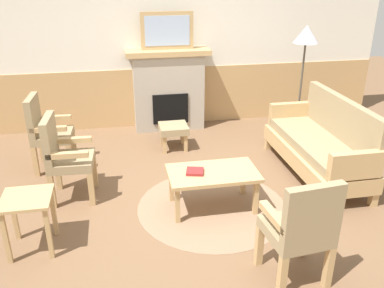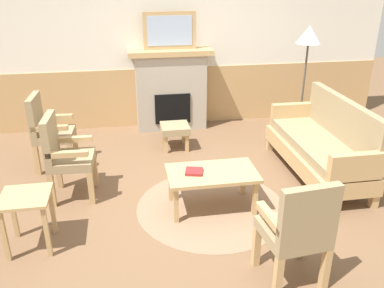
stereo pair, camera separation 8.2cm
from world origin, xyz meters
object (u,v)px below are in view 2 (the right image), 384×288
at_px(coffee_table, 212,176).
at_px(side_table, 27,207).
at_px(armchair_by_window_left, 48,129).
at_px(book_on_table, 194,171).
at_px(framed_picture, 170,31).
at_px(armchair_near_fireplace, 64,153).
at_px(fireplace, 171,89).
at_px(floor_lamp_by_couch, 308,42).
at_px(couch, 321,146).
at_px(footstool, 175,130).
at_px(armchair_front_left, 298,228).

distance_m(coffee_table, side_table, 1.85).
bearing_deg(armchair_by_window_left, book_on_table, -38.51).
distance_m(framed_picture, armchair_near_fireplace, 2.66).
distance_m(framed_picture, coffee_table, 2.78).
bearing_deg(fireplace, coffee_table, -87.06).
height_order(coffee_table, armchair_near_fireplace, armchair_near_fireplace).
xyz_separation_m(book_on_table, floor_lamp_by_couch, (2.00, 1.82, 1.00)).
bearing_deg(coffee_table, fireplace, 92.94).
relative_size(couch, armchair_by_window_left, 1.84).
height_order(couch, side_table, couch).
height_order(fireplace, armchair_near_fireplace, fireplace).
distance_m(book_on_table, armchair_near_fireplace, 1.47).
bearing_deg(side_table, coffee_table, 11.80).
height_order(side_table, floor_lamp_by_couch, floor_lamp_by_couch).
xyz_separation_m(fireplace, footstool, (-0.05, -0.85, -0.37)).
bearing_deg(coffee_table, side_table, -168.20).
height_order(fireplace, footstool, fireplace).
bearing_deg(book_on_table, side_table, -166.56).
xyz_separation_m(couch, footstool, (-1.70, 1.12, -0.11)).
bearing_deg(coffee_table, armchair_by_window_left, 144.35).
xyz_separation_m(footstool, floor_lamp_by_couch, (1.98, 0.17, 1.17)).
bearing_deg(armchair_front_left, floor_lamp_by_couch, 65.89).
bearing_deg(armchair_near_fireplace, coffee_table, -18.35).
relative_size(book_on_table, armchair_front_left, 0.18).
bearing_deg(framed_picture, armchair_front_left, -81.68).
distance_m(book_on_table, side_table, 1.67).
bearing_deg(coffee_table, armchair_near_fireplace, 161.65).
bearing_deg(fireplace, floor_lamp_by_couch, -19.44).
height_order(coffee_table, armchair_front_left, armchair_front_left).
xyz_separation_m(coffee_table, book_on_table, (-0.19, 0.01, 0.07)).
bearing_deg(armchair_front_left, fireplace, 98.32).
xyz_separation_m(couch, floor_lamp_by_couch, (0.29, 1.29, 1.05)).
distance_m(coffee_table, armchair_front_left, 1.33).
height_order(armchair_near_fireplace, armchair_by_window_left, same).
xyz_separation_m(book_on_table, armchair_front_left, (0.62, -1.26, 0.08)).
distance_m(armchair_front_left, floor_lamp_by_couch, 3.50).
bearing_deg(floor_lamp_by_couch, framed_picture, 160.56).
xyz_separation_m(footstool, armchair_near_fireplace, (-1.39, -1.14, 0.25)).
relative_size(framed_picture, floor_lamp_by_couch, 0.48).
height_order(fireplace, framed_picture, framed_picture).
xyz_separation_m(armchair_by_window_left, side_table, (0.05, -1.72, -0.10)).
height_order(framed_picture, armchair_by_window_left, framed_picture).
bearing_deg(floor_lamp_by_couch, coffee_table, -134.54).
distance_m(armchair_near_fireplace, armchair_by_window_left, 0.87).
distance_m(couch, armchair_front_left, 2.10).
xyz_separation_m(armchair_front_left, side_table, (-2.24, 0.87, -0.10)).
bearing_deg(armchair_near_fireplace, footstool, 39.29).
distance_m(fireplace, side_table, 3.35).
height_order(footstool, armchair_by_window_left, armchair_by_window_left).
bearing_deg(book_on_table, coffee_table, -2.34).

